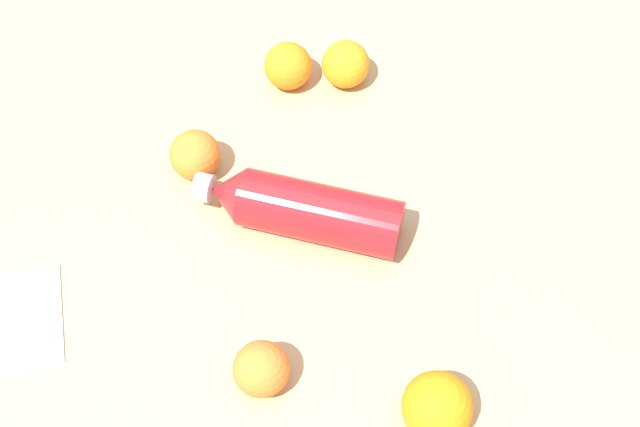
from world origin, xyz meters
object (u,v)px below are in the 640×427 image
object	(u,v)px
orange_0	(437,406)
orange_3	(261,369)
water_bottle	(302,209)
folded_napkin	(10,321)
orange_2	(346,64)
orange_4	(288,66)
orange_1	(195,155)

from	to	relation	value
orange_0	orange_3	distance (m)	0.20
water_bottle	folded_napkin	xyz separation A→B (m)	(0.37, -0.13, -0.04)
orange_0	orange_2	distance (m)	0.53
orange_0	folded_napkin	world-z (taller)	orange_0
orange_0	orange_4	xyz separation A→B (m)	(-0.21, -0.51, -0.01)
water_bottle	folded_napkin	size ratio (longest dim) A/B	1.89
orange_0	orange_2	bearing A→B (deg)	-120.91
orange_4	orange_0	bearing A→B (deg)	67.82
orange_3	folded_napkin	xyz separation A→B (m)	(0.19, -0.26, -0.03)
orange_4	folded_napkin	distance (m)	0.52
folded_napkin	orange_3	bearing A→B (deg)	125.46
orange_0	water_bottle	bearing A→B (deg)	-100.91
water_bottle	folded_napkin	world-z (taller)	water_bottle
orange_2	orange_3	world-z (taller)	orange_2
water_bottle	orange_2	xyz separation A→B (m)	(-0.22, -0.16, -0.00)
orange_4	folded_napkin	bearing A→B (deg)	9.00
water_bottle	orange_1	bearing A→B (deg)	-17.04
orange_3	folded_napkin	world-z (taller)	orange_3
orange_0	orange_1	xyz separation A→B (m)	(-0.01, -0.47, -0.01)
water_bottle	orange_4	xyz separation A→B (m)	(-0.15, -0.21, -0.00)
water_bottle	orange_3	distance (m)	0.22
orange_2	folded_napkin	bearing A→B (deg)	2.83
orange_3	water_bottle	bearing A→B (deg)	-142.38
orange_3	orange_4	xyz separation A→B (m)	(-0.33, -0.35, 0.00)
water_bottle	orange_3	world-z (taller)	water_bottle
orange_1	orange_2	bearing A→B (deg)	178.12
orange_0	orange_4	bearing A→B (deg)	-112.18
water_bottle	orange_2	distance (m)	0.27
orange_1	orange_4	distance (m)	0.21
orange_1	orange_4	world-z (taller)	same
water_bottle	orange_1	xyz separation A→B (m)	(0.05, -0.17, -0.00)
orange_3	orange_4	bearing A→B (deg)	-133.43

